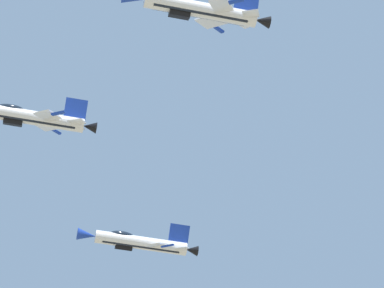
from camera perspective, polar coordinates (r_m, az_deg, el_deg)
name	(u,v)px	position (r m, az deg, el deg)	size (l,w,h in m)	color
fighter_jet_lead	(30,117)	(113.05, -9.65, 1.58)	(13.11, 11.66, 5.81)	white
fighter_jet_left_wing	(198,9)	(101.17, 0.36, 8.06)	(13.11, 11.62, 5.98)	white
fighter_jet_right_wing	(139,243)	(124.54, -3.20, -5.91)	(13.11, 11.52, 6.36)	white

